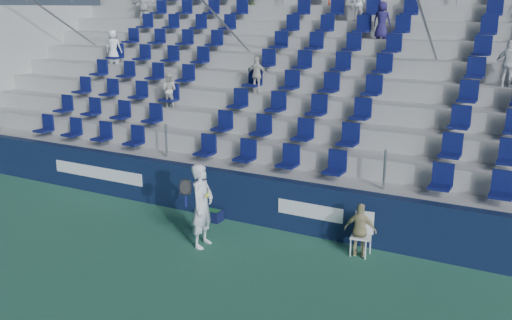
{
  "coord_description": "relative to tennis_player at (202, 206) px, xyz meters",
  "views": [
    {
      "loc": [
        6.32,
        -8.36,
        5.1
      ],
      "look_at": [
        0.2,
        2.8,
        1.7
      ],
      "focal_mm": 40.0,
      "sensor_mm": 36.0,
      "label": 1
    }
  ],
  "objects": [
    {
      "name": "line_judge",
      "position": [
        3.22,
        1.14,
        -0.35
      ],
      "size": [
        0.71,
        0.36,
        1.17
      ],
      "primitive_type": "imported",
      "rotation": [
        0.0,
        0.0,
        3.25
      ],
      "color": "tan",
      "rests_on": "ground"
    },
    {
      "name": "tennis_player",
      "position": [
        0.0,
        0.0,
        0.0
      ],
      "size": [
        0.69,
        0.72,
        1.87
      ],
      "color": "silver",
      "rests_on": "ground"
    },
    {
      "name": "grandstand",
      "position": [
        0.35,
        6.88,
        1.2
      ],
      "size": [
        24.0,
        8.17,
        6.63
      ],
      "color": "#A2A29D",
      "rests_on": "ground"
    },
    {
      "name": "ball_bin",
      "position": [
        -0.66,
        1.39,
        -0.78
      ],
      "size": [
        0.51,
        0.34,
        0.28
      ],
      "color": "#0E1336",
      "rests_on": "ground"
    },
    {
      "name": "ground",
      "position": [
        0.35,
        -1.36,
        -0.94
      ],
      "size": [
        70.0,
        70.0,
        0.0
      ],
      "primitive_type": "plane",
      "color": "#2D694E",
      "rests_on": "ground"
    },
    {
      "name": "line_judge_chair",
      "position": [
        3.22,
        1.29,
        -0.41
      ],
      "size": [
        0.47,
        0.48,
        0.93
      ],
      "color": "white",
      "rests_on": "ground"
    },
    {
      "name": "sponsor_wall",
      "position": [
        0.35,
        1.79,
        -0.34
      ],
      "size": [
        24.0,
        0.32,
        1.2
      ],
      "color": "#101C3C",
      "rests_on": "ground"
    }
  ]
}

